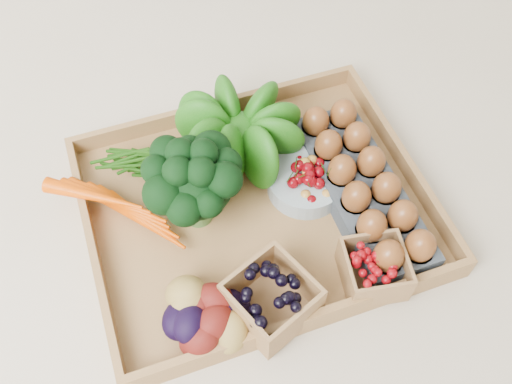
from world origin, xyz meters
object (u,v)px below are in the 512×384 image
object	(u,v)px
tray	(256,210)
egg_carton	(361,191)
broccoli	(196,195)
cherry_bowl	(306,182)

from	to	relation	value
tray	egg_carton	xyz separation A→B (m)	(0.17, -0.04, 0.03)
tray	broccoli	xyz separation A→B (m)	(-0.09, 0.02, 0.07)
broccoli	cherry_bowl	world-z (taller)	broccoli
cherry_bowl	broccoli	bearing A→B (deg)	177.91
broccoli	egg_carton	xyz separation A→B (m)	(0.27, -0.06, -0.04)
tray	cherry_bowl	xyz separation A→B (m)	(0.09, 0.01, 0.02)
cherry_bowl	egg_carton	world-z (taller)	egg_carton
cherry_bowl	egg_carton	size ratio (longest dim) A/B	0.39
tray	egg_carton	distance (m)	0.18
cherry_bowl	egg_carton	distance (m)	0.09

